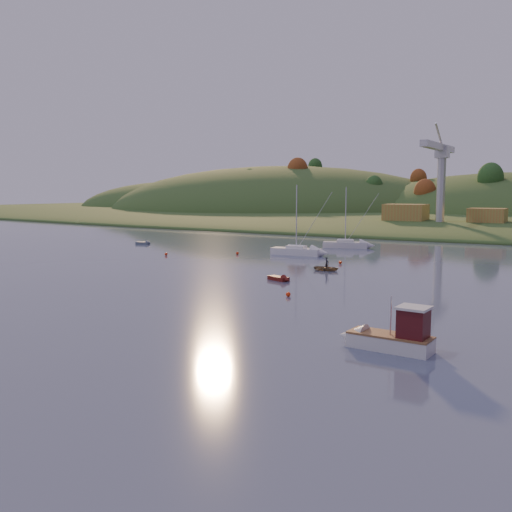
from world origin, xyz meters
The scene contains 21 objects.
ground centered at (0.00, 0.00, 0.00)m, with size 500.00×500.00×0.00m, color #3B4962.
far_shore centered at (0.00, 230.00, 0.00)m, with size 620.00×220.00×1.50m, color #30451B.
shore_slope centered at (0.00, 165.00, 0.00)m, with size 640.00×150.00×7.00m, color #30451B.
hill_left_far centered at (-160.00, 215.00, 0.00)m, with size 120.00×100.00×32.00m, color #30451B.
hill_left centered at (-90.00, 200.00, 0.00)m, with size 170.00×140.00×44.00m, color #30451B.
hillside_trees centered at (0.00, 185.00, 0.00)m, with size 280.00×50.00×32.00m, color #19461B, non-canonical shape.
wharf centered at (5.00, 122.00, 1.20)m, with size 42.00×16.00×2.40m, color slate.
shed_west centered at (-8.00, 123.00, 4.80)m, with size 11.00×8.00×4.80m, color #A97538.
shed_east centered at (13.00, 124.00, 4.40)m, with size 9.00×7.00×4.00m, color #A97538.
dock_crane centered at (2.00, 118.39, 17.17)m, with size 3.20×28.00×20.30m.
fishing_boat centered at (26.28, 5.02, 0.95)m, with size 6.85×2.46×4.31m.
sailboat_near centered at (-3.27, 69.02, 0.75)m, with size 8.73×5.05×11.61m.
sailboat_far centered at (-5.71, 53.37, 0.76)m, with size 8.79×3.38×11.92m.
canoe centered at (6.62, 38.70, 0.36)m, with size 2.49×3.49×0.72m, color olive.
paddler centered at (6.62, 38.70, 0.80)m, with size 0.58×0.38×1.60m, color black.
red_tender centered at (5.74, 27.55, 0.24)m, with size 3.57×2.22×1.15m.
grey_dinghy centered at (-41.12, 54.64, 0.24)m, with size 3.39×2.09×1.19m.
buoy_0 centered at (11.29, 18.84, 0.25)m, with size 0.50×0.50×0.50m, color #F3340C.
buoy_1 centered at (5.42, 46.28, 0.25)m, with size 0.50×0.50×0.50m, color #F3340C.
buoy_2 centered at (-24.10, 41.09, 0.25)m, with size 0.50×0.50×0.50m, color #F3340C.
buoy_3 centered at (-14.57, 48.56, 0.25)m, with size 0.50×0.50×0.50m, color #F3340C.
Camera 1 is at (38.88, -32.64, 10.99)m, focal length 40.00 mm.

